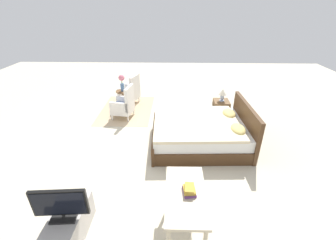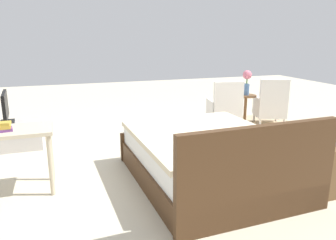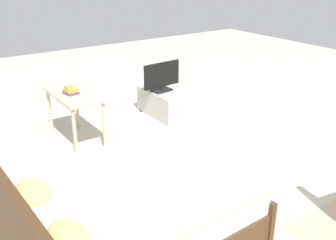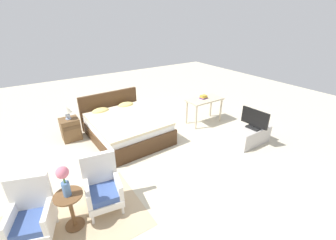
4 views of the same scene
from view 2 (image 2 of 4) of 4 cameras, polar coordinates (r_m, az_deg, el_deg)
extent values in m
plane|color=beige|center=(4.87, -0.58, -6.17)|extent=(16.00, 16.00, 0.00)
cube|color=tan|center=(6.58, 13.44, -1.01)|extent=(2.10, 1.50, 0.01)
cube|color=#472D19|center=(4.05, 6.89, -8.57)|extent=(1.72, 2.15, 0.28)
cube|color=white|center=(3.96, 7.00, -5.11)|extent=(1.66, 2.07, 0.24)
cube|color=beige|center=(3.98, 6.51, -2.70)|extent=(1.70, 1.90, 0.06)
cube|color=#472D19|center=(3.14, 15.69, -9.35)|extent=(1.68, 0.15, 0.96)
cube|color=#472D19|center=(4.89, 1.40, -3.61)|extent=(1.68, 0.13, 0.40)
ellipsoid|color=#DBC670|center=(3.52, 18.06, -5.00)|extent=(0.45, 0.30, 0.14)
ellipsoid|color=#DBC670|center=(3.13, 7.33, -6.85)|extent=(0.45, 0.30, 0.14)
cylinder|color=white|center=(7.12, 18.33, 0.51)|extent=(0.04, 0.04, 0.16)
cylinder|color=white|center=(6.99, 14.75, 0.52)|extent=(0.04, 0.04, 0.16)
cylinder|color=white|center=(6.70, 19.53, -0.45)|extent=(0.04, 0.04, 0.16)
cylinder|color=white|center=(6.56, 15.74, -0.46)|extent=(0.04, 0.04, 0.16)
cube|color=white|center=(6.81, 17.18, 1.19)|extent=(0.68, 0.68, 0.12)
cube|color=#3D5693|center=(6.78, 17.24, 2.09)|extent=(0.63, 0.63, 0.10)
cube|color=white|center=(6.52, 18.00, 3.97)|extent=(0.54, 0.25, 0.64)
cube|color=white|center=(6.84, 19.18, 2.72)|extent=(0.23, 0.51, 0.26)
cube|color=white|center=(6.70, 15.37, 2.78)|extent=(0.23, 0.51, 0.26)
cylinder|color=white|center=(6.60, 10.83, -0.08)|extent=(0.04, 0.04, 0.16)
cylinder|color=white|center=(6.46, 6.99, -0.25)|extent=(0.04, 0.04, 0.16)
cylinder|color=white|center=(6.18, 12.27, -1.14)|extent=(0.04, 0.04, 0.16)
cylinder|color=white|center=(6.03, 8.20, -1.35)|extent=(0.04, 0.04, 0.16)
cube|color=white|center=(6.28, 9.63, 0.55)|extent=(0.62, 0.62, 0.12)
cube|color=#3D5693|center=(6.25, 9.67, 1.52)|extent=(0.57, 0.57, 0.10)
cube|color=white|center=(5.99, 10.48, 3.55)|extent=(0.55, 0.17, 0.64)
cube|color=white|center=(6.32, 11.72, 2.30)|extent=(0.15, 0.52, 0.26)
cube|color=white|center=(6.16, 7.63, 2.18)|extent=(0.15, 0.52, 0.26)
cylinder|color=brown|center=(6.64, 13.14, -0.80)|extent=(0.28, 0.28, 0.03)
cylinder|color=brown|center=(6.57, 13.28, 1.64)|extent=(0.06, 0.06, 0.55)
cylinder|color=brown|center=(6.51, 13.43, 4.13)|extent=(0.40, 0.40, 0.02)
cylinder|color=#4C709E|center=(6.49, 13.49, 5.20)|extent=(0.11, 0.11, 0.22)
cylinder|color=#477538|center=(6.47, 13.58, 6.59)|extent=(0.02, 0.02, 0.10)
sphere|color=#DB7084|center=(6.45, 13.64, 7.67)|extent=(0.17, 0.17, 0.17)
cube|color=brown|center=(4.15, 26.72, -7.43)|extent=(0.44, 0.40, 0.56)
cube|color=brown|center=(4.25, 24.95, -5.12)|extent=(0.37, 0.01, 0.09)
cylinder|color=#9EADC6|center=(4.06, 27.18, -3.61)|extent=(0.13, 0.13, 0.02)
cube|color=#B7B2AD|center=(5.60, -25.92, -2.62)|extent=(0.96, 0.40, 0.42)
cube|color=black|center=(5.55, -26.18, -0.37)|extent=(0.22, 0.33, 0.03)
cylinder|color=black|center=(5.54, -26.23, 0.03)|extent=(0.04, 0.04, 0.05)
cube|color=black|center=(5.49, -26.49, 2.29)|extent=(0.10, 0.69, 0.40)
cube|color=black|center=(5.49, -26.75, 2.26)|extent=(0.06, 0.64, 0.36)
cylinder|color=beige|center=(4.22, -19.70, -5.40)|extent=(0.05, 0.05, 0.69)
cylinder|color=beige|center=(3.82, -19.76, -7.47)|extent=(0.05, 0.05, 0.69)
cube|color=beige|center=(3.96, -26.98, -1.87)|extent=(1.04, 0.52, 0.04)
cube|color=#66387A|center=(3.90, -26.92, -1.53)|extent=(0.22, 0.18, 0.03)
cube|color=#B79333|center=(3.90, -26.98, -1.05)|extent=(0.19, 0.16, 0.04)
cube|color=#B79333|center=(3.89, -27.03, -0.57)|extent=(0.18, 0.13, 0.03)
camera|label=1|loc=(4.94, -57.12, 22.09)|focal=24.00mm
camera|label=3|loc=(4.77, 49.92, 18.22)|focal=42.00mm
camera|label=4|loc=(9.03, 5.25, 21.98)|focal=24.00mm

